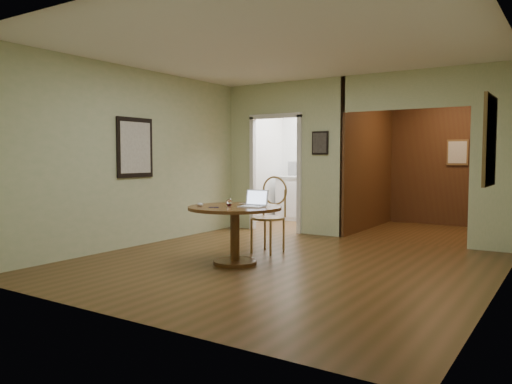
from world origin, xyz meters
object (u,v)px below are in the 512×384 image
Objects in this scene: chair at (270,210)px; closed_laptop at (249,205)px; open_laptop at (254,202)px; dining_table at (235,221)px.

chair reaches higher than closed_laptop.
chair is 0.93m from open_laptop.
chair is (-0.05, 0.95, 0.06)m from dining_table.
dining_table is at bearing -167.07° from open_laptop.
chair is at bearing 100.45° from closed_laptop.
dining_table is 0.28m from closed_laptop.
dining_table is 3.68× the size of open_laptop.
chair is at bearing 101.48° from open_laptop.
chair is 0.81m from closed_laptop.
closed_laptop is (0.10, 0.17, 0.20)m from dining_table.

